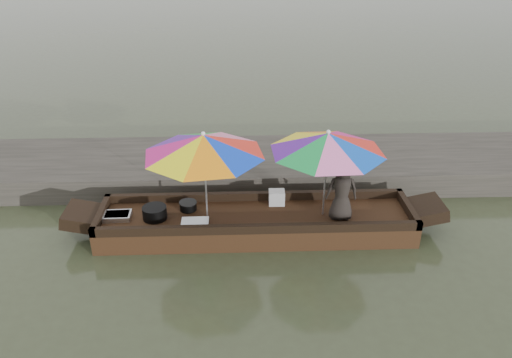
{
  "coord_description": "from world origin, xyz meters",
  "views": [
    {
      "loc": [
        -0.29,
        -7.37,
        4.79
      ],
      "look_at": [
        0.0,
        0.1,
        1.0
      ],
      "focal_mm": 35.0,
      "sensor_mm": 36.0,
      "label": 1
    }
  ],
  "objects_px": {
    "cooking_pot": "(155,213)",
    "umbrella_stern": "(325,174)",
    "tray_crayfish": "(117,216)",
    "tray_scallop": "(195,223)",
    "supply_bag": "(277,197)",
    "vendor": "(342,191)",
    "boat_hull": "(256,224)",
    "charcoal_grill": "(188,206)",
    "umbrella_bow": "(205,176)"
  },
  "relations": [
    {
      "from": "boat_hull",
      "to": "supply_bag",
      "type": "relative_size",
      "value": 19.23
    },
    {
      "from": "vendor",
      "to": "cooking_pot",
      "type": "bearing_deg",
      "value": 2.29
    },
    {
      "from": "tray_crayfish",
      "to": "tray_scallop",
      "type": "distance_m",
      "value": 1.36
    },
    {
      "from": "tray_scallop",
      "to": "umbrella_bow",
      "type": "xyz_separation_m",
      "value": [
        0.19,
        0.26,
        0.74
      ]
    },
    {
      "from": "cooking_pot",
      "to": "tray_crayfish",
      "type": "height_order",
      "value": "cooking_pot"
    },
    {
      "from": "boat_hull",
      "to": "tray_scallop",
      "type": "xyz_separation_m",
      "value": [
        -1.03,
        -0.26,
        0.21
      ]
    },
    {
      "from": "cooking_pot",
      "to": "umbrella_stern",
      "type": "distance_m",
      "value": 2.95
    },
    {
      "from": "tray_scallop",
      "to": "supply_bag",
      "type": "distance_m",
      "value": 1.56
    },
    {
      "from": "tray_crayfish",
      "to": "vendor",
      "type": "xyz_separation_m",
      "value": [
        3.78,
        -0.14,
        0.49
      ]
    },
    {
      "from": "cooking_pot",
      "to": "charcoal_grill",
      "type": "height_order",
      "value": "cooking_pot"
    },
    {
      "from": "supply_bag",
      "to": "charcoal_grill",
      "type": "bearing_deg",
      "value": -174.57
    },
    {
      "from": "umbrella_stern",
      "to": "tray_crayfish",
      "type": "bearing_deg",
      "value": -179.87
    },
    {
      "from": "cooking_pot",
      "to": "umbrella_stern",
      "type": "bearing_deg",
      "value": 0.62
    },
    {
      "from": "cooking_pot",
      "to": "tray_scallop",
      "type": "xyz_separation_m",
      "value": [
        0.69,
        -0.23,
        -0.08
      ]
    },
    {
      "from": "charcoal_grill",
      "to": "vendor",
      "type": "xyz_separation_m",
      "value": [
        2.6,
        -0.39,
        0.46
      ]
    },
    {
      "from": "tray_crayfish",
      "to": "supply_bag",
      "type": "height_order",
      "value": "supply_bag"
    },
    {
      "from": "umbrella_bow",
      "to": "boat_hull",
      "type": "bearing_deg",
      "value": 0.0
    },
    {
      "from": "tray_scallop",
      "to": "vendor",
      "type": "xyz_separation_m",
      "value": [
        2.45,
        0.11,
        0.5
      ]
    },
    {
      "from": "supply_bag",
      "to": "umbrella_bow",
      "type": "bearing_deg",
      "value": -162.46
    },
    {
      "from": "vendor",
      "to": "umbrella_stern",
      "type": "height_order",
      "value": "umbrella_stern"
    },
    {
      "from": "supply_bag",
      "to": "umbrella_stern",
      "type": "xyz_separation_m",
      "value": [
        0.77,
        -0.39,
        0.65
      ]
    },
    {
      "from": "tray_scallop",
      "to": "umbrella_bow",
      "type": "distance_m",
      "value": 0.81
    },
    {
      "from": "charcoal_grill",
      "to": "vendor",
      "type": "height_order",
      "value": "vendor"
    },
    {
      "from": "umbrella_stern",
      "to": "cooking_pot",
      "type": "bearing_deg",
      "value": -179.38
    },
    {
      "from": "cooking_pot",
      "to": "tray_scallop",
      "type": "relative_size",
      "value": 0.91
    },
    {
      "from": "boat_hull",
      "to": "cooking_pot",
      "type": "relative_size",
      "value": 13.11
    },
    {
      "from": "boat_hull",
      "to": "umbrella_stern",
      "type": "bearing_deg",
      "value": 0.0
    },
    {
      "from": "cooking_pot",
      "to": "umbrella_stern",
      "type": "xyz_separation_m",
      "value": [
        2.88,
        0.03,
        0.67
      ]
    },
    {
      "from": "supply_bag",
      "to": "vendor",
      "type": "bearing_deg",
      "value": -27.39
    },
    {
      "from": "cooking_pot",
      "to": "tray_crayfish",
      "type": "distance_m",
      "value": 0.64
    },
    {
      "from": "vendor",
      "to": "charcoal_grill",
      "type": "bearing_deg",
      "value": -4.01
    },
    {
      "from": "tray_crayfish",
      "to": "umbrella_bow",
      "type": "height_order",
      "value": "umbrella_bow"
    },
    {
      "from": "supply_bag",
      "to": "tray_crayfish",
      "type": "bearing_deg",
      "value": -171.84
    },
    {
      "from": "cooking_pot",
      "to": "vendor",
      "type": "xyz_separation_m",
      "value": [
        3.14,
        -0.12,
        0.43
      ]
    },
    {
      "from": "supply_bag",
      "to": "vendor",
      "type": "relative_size",
      "value": 0.26
    },
    {
      "from": "supply_bag",
      "to": "umbrella_stern",
      "type": "height_order",
      "value": "umbrella_stern"
    },
    {
      "from": "tray_scallop",
      "to": "umbrella_stern",
      "type": "xyz_separation_m",
      "value": [
        2.18,
        0.26,
        0.74
      ]
    },
    {
      "from": "tray_scallop",
      "to": "umbrella_stern",
      "type": "bearing_deg",
      "value": 6.76
    },
    {
      "from": "supply_bag",
      "to": "tray_scallop",
      "type": "bearing_deg",
      "value": -155.46
    },
    {
      "from": "tray_scallop",
      "to": "umbrella_bow",
      "type": "bearing_deg",
      "value": 53.53
    },
    {
      "from": "vendor",
      "to": "umbrella_bow",
      "type": "bearing_deg",
      "value": 0.64
    },
    {
      "from": "cooking_pot",
      "to": "supply_bag",
      "type": "relative_size",
      "value": 1.47
    },
    {
      "from": "cooking_pot",
      "to": "boat_hull",
      "type": "bearing_deg",
      "value": 1.04
    },
    {
      "from": "charcoal_grill",
      "to": "tray_scallop",
      "type": "bearing_deg",
      "value": -72.89
    },
    {
      "from": "tray_scallop",
      "to": "charcoal_grill",
      "type": "height_order",
      "value": "charcoal_grill"
    },
    {
      "from": "cooking_pot",
      "to": "tray_crayfish",
      "type": "relative_size",
      "value": 0.91
    },
    {
      "from": "vendor",
      "to": "boat_hull",
      "type": "bearing_deg",
      "value": -1.63
    },
    {
      "from": "boat_hull",
      "to": "cooking_pot",
      "type": "height_order",
      "value": "cooking_pot"
    },
    {
      "from": "umbrella_bow",
      "to": "tray_crayfish",
      "type": "bearing_deg",
      "value": -179.71
    },
    {
      "from": "umbrella_stern",
      "to": "supply_bag",
      "type": "bearing_deg",
      "value": 153.43
    }
  ]
}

